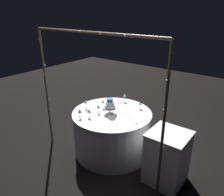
# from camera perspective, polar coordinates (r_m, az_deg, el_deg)

# --- Properties ---
(ground_plane) EXTENTS (12.00, 12.00, 0.00)m
(ground_plane) POSITION_cam_1_polar(r_m,az_deg,el_deg) (4.07, 0.00, -13.41)
(ground_plane) COLOR black
(decorative_arch) EXTENTS (2.29, 0.06, 2.10)m
(decorative_arch) POSITION_cam_1_polar(r_m,az_deg,el_deg) (3.12, -5.11, 4.26)
(decorative_arch) COLOR #473D2D
(decorative_arch) RESTS_ON ground
(main_table) EXTENTS (1.34, 1.34, 0.76)m
(main_table) POSITION_cam_1_polar(r_m,az_deg,el_deg) (3.86, 0.00, -8.82)
(main_table) COLOR white
(main_table) RESTS_ON ground
(side_table) EXTENTS (0.54, 0.54, 0.80)m
(side_table) POSITION_cam_1_polar(r_m,az_deg,el_deg) (3.32, 14.10, -14.85)
(side_table) COLOR white
(side_table) RESTS_ON ground
(tiered_cake) EXTENTS (0.22, 0.22, 0.27)m
(tiered_cake) POSITION_cam_1_polar(r_m,az_deg,el_deg) (3.57, -0.51, -1.86)
(tiered_cake) COLOR silver
(tiered_cake) RESTS_ON main_table
(wine_glass_0) EXTENTS (0.06, 0.06, 0.16)m
(wine_glass_0) POSITION_cam_1_polar(r_m,az_deg,el_deg) (3.80, -6.85, -1.12)
(wine_glass_0) COLOR silver
(wine_glass_0) RESTS_ON main_table
(wine_glass_1) EXTENTS (0.06, 0.06, 0.15)m
(wine_glass_1) POSITION_cam_1_polar(r_m,az_deg,el_deg) (3.61, -3.59, -2.31)
(wine_glass_1) COLOR silver
(wine_glass_1) RESTS_ON main_table
(wine_glass_2) EXTENTS (0.06, 0.06, 0.14)m
(wine_glass_2) POSITION_cam_1_polar(r_m,az_deg,el_deg) (3.80, 7.33, -1.43)
(wine_glass_2) COLOR silver
(wine_glass_2) RESTS_ON main_table
(wine_glass_3) EXTENTS (0.07, 0.07, 0.16)m
(wine_glass_3) POSITION_cam_1_polar(r_m,az_deg,el_deg) (3.48, -8.39, -3.40)
(wine_glass_3) COLOR silver
(wine_glass_3) RESTS_ON main_table
(wine_glass_4) EXTENTS (0.06, 0.06, 0.16)m
(wine_glass_4) POSITION_cam_1_polar(r_m,az_deg,el_deg) (3.78, -2.37, -1.01)
(wine_glass_4) COLOR silver
(wine_glass_4) RESTS_ON main_table
(wine_glass_5) EXTENTS (0.06, 0.06, 0.15)m
(wine_glass_5) POSITION_cam_1_polar(r_m,az_deg,el_deg) (3.49, -5.98, -3.41)
(wine_glass_5) COLOR silver
(wine_glass_5) RESTS_ON main_table
(wine_glass_6) EXTENTS (0.07, 0.07, 0.16)m
(wine_glass_6) POSITION_cam_1_polar(r_m,az_deg,el_deg) (4.06, 3.31, 0.64)
(wine_glass_6) COLOR silver
(wine_glass_6) RESTS_ON main_table
(cake_knife) EXTENTS (0.24, 0.20, 0.01)m
(cake_knife) POSITION_cam_1_polar(r_m,az_deg,el_deg) (4.01, 0.45, -1.45)
(cake_knife) COLOR silver
(cake_knife) RESTS_ON main_table
(rose_petal_0) EXTENTS (0.03, 0.03, 0.00)m
(rose_petal_0) POSITION_cam_1_polar(r_m,az_deg,el_deg) (3.77, -1.57, -3.07)
(rose_petal_0) COLOR #E02D47
(rose_petal_0) RESTS_ON main_table
(rose_petal_1) EXTENTS (0.04, 0.04, 0.00)m
(rose_petal_1) POSITION_cam_1_polar(r_m,az_deg,el_deg) (3.65, 2.36, -3.95)
(rose_petal_1) COLOR #E02D47
(rose_petal_1) RESTS_ON main_table
(rose_petal_2) EXTENTS (0.04, 0.04, 0.00)m
(rose_petal_2) POSITION_cam_1_polar(r_m,az_deg,el_deg) (3.34, 6.43, -6.76)
(rose_petal_2) COLOR #E02D47
(rose_petal_2) RESTS_ON main_table
(rose_petal_3) EXTENTS (0.03, 0.03, 0.00)m
(rose_petal_3) POSITION_cam_1_polar(r_m,az_deg,el_deg) (3.54, -6.74, -5.01)
(rose_petal_3) COLOR #E02D47
(rose_petal_3) RESTS_ON main_table
(rose_petal_4) EXTENTS (0.04, 0.04, 0.00)m
(rose_petal_4) POSITION_cam_1_polar(r_m,az_deg,el_deg) (3.36, 6.30, -6.58)
(rose_petal_4) COLOR #E02D47
(rose_petal_4) RESTS_ON main_table
(rose_petal_5) EXTENTS (0.02, 0.03, 0.00)m
(rose_petal_5) POSITION_cam_1_polar(r_m,az_deg,el_deg) (3.30, 1.18, -7.00)
(rose_petal_5) COLOR #E02D47
(rose_petal_5) RESTS_ON main_table
(rose_petal_6) EXTENTS (0.02, 0.03, 0.00)m
(rose_petal_6) POSITION_cam_1_polar(r_m,az_deg,el_deg) (3.67, 3.15, -3.86)
(rose_petal_6) COLOR #E02D47
(rose_petal_6) RESTS_ON main_table
(rose_petal_7) EXTENTS (0.04, 0.03, 0.00)m
(rose_petal_7) POSITION_cam_1_polar(r_m,az_deg,el_deg) (4.05, -4.56, -1.33)
(rose_petal_7) COLOR #E02D47
(rose_petal_7) RESTS_ON main_table
(rose_petal_8) EXTENTS (0.04, 0.04, 0.00)m
(rose_petal_8) POSITION_cam_1_polar(r_m,az_deg,el_deg) (4.19, 0.23, -0.39)
(rose_petal_8) COLOR #E02D47
(rose_petal_8) RESTS_ON main_table
(rose_petal_9) EXTENTS (0.03, 0.03, 0.00)m
(rose_petal_9) POSITION_cam_1_polar(r_m,az_deg,el_deg) (3.39, 7.60, -6.36)
(rose_petal_9) COLOR #E02D47
(rose_petal_9) RESTS_ON main_table
(rose_petal_10) EXTENTS (0.04, 0.04, 0.00)m
(rose_petal_10) POSITION_cam_1_polar(r_m,az_deg,el_deg) (4.14, 1.20, -0.70)
(rose_petal_10) COLOR #E02D47
(rose_petal_10) RESTS_ON main_table
(rose_petal_11) EXTENTS (0.03, 0.02, 0.00)m
(rose_petal_11) POSITION_cam_1_polar(r_m,az_deg,el_deg) (3.28, 4.99, -7.22)
(rose_petal_11) COLOR #E02D47
(rose_petal_11) RESTS_ON main_table
(rose_petal_12) EXTENTS (0.02, 0.03, 0.00)m
(rose_petal_12) POSITION_cam_1_polar(r_m,az_deg,el_deg) (4.07, 1.28, -1.10)
(rose_petal_12) COLOR #E02D47
(rose_petal_12) RESTS_ON main_table
(rose_petal_13) EXTENTS (0.03, 0.03, 0.00)m
(rose_petal_13) POSITION_cam_1_polar(r_m,az_deg,el_deg) (3.78, 0.70, -3.00)
(rose_petal_13) COLOR #E02D47
(rose_petal_13) RESTS_ON main_table
(rose_petal_14) EXTENTS (0.02, 0.04, 0.00)m
(rose_petal_14) POSITION_cam_1_polar(r_m,az_deg,el_deg) (3.74, 1.29, -3.29)
(rose_petal_14) COLOR #E02D47
(rose_petal_14) RESTS_ON main_table
(rose_petal_15) EXTENTS (0.04, 0.04, 0.00)m
(rose_petal_15) POSITION_cam_1_polar(r_m,az_deg,el_deg) (3.58, -8.35, -4.76)
(rose_petal_15) COLOR #E02D47
(rose_petal_15) RESTS_ON main_table
(rose_petal_16) EXTENTS (0.03, 0.04, 0.00)m
(rose_petal_16) POSITION_cam_1_polar(r_m,az_deg,el_deg) (3.69, -7.30, -3.85)
(rose_petal_16) COLOR #E02D47
(rose_petal_16) RESTS_ON main_table
(rose_petal_17) EXTENTS (0.03, 0.03, 0.00)m
(rose_petal_17) POSITION_cam_1_polar(r_m,az_deg,el_deg) (3.41, 4.17, -6.00)
(rose_petal_17) COLOR #E02D47
(rose_petal_17) RESTS_ON main_table
(rose_petal_18) EXTENTS (0.05, 0.04, 0.00)m
(rose_petal_18) POSITION_cam_1_polar(r_m,az_deg,el_deg) (3.67, -5.46, -3.94)
(rose_petal_18) COLOR #E02D47
(rose_petal_18) RESTS_ON main_table
(rose_petal_19) EXTENTS (0.03, 0.03, 0.00)m
(rose_petal_19) POSITION_cam_1_polar(r_m,az_deg,el_deg) (3.53, 3.09, -4.91)
(rose_petal_19) COLOR #E02D47
(rose_petal_19) RESTS_ON main_table
(rose_petal_20) EXTENTS (0.04, 0.03, 0.00)m
(rose_petal_20) POSITION_cam_1_polar(r_m,az_deg,el_deg) (3.52, 4.70, -5.12)
(rose_petal_20) COLOR #E02D47
(rose_petal_20) RESTS_ON main_table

